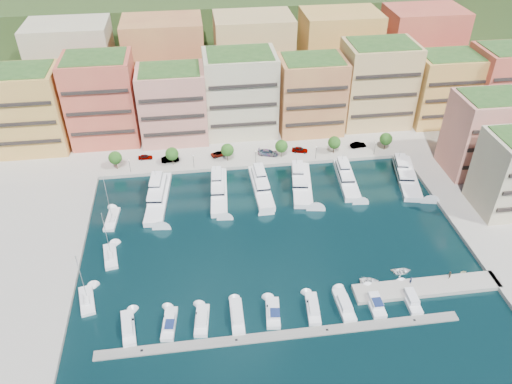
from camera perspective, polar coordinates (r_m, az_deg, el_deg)
The scene contains 60 objects.
ground at distance 122.34m, azimuth 1.91°, elevation -4.90°, with size 400.00×400.00×0.00m, color black.
north_quay at distance 173.52m, azimuth -1.42°, elevation 8.48°, with size 220.00×64.00×2.00m, color #9E998E.
hillside at distance 217.06m, azimuth -2.91°, elevation 14.28°, with size 240.00×40.00×58.00m, color #253A17.
south_pontoon at distance 101.54m, azimuth 3.00°, elevation -16.09°, with size 72.00×2.20×0.35m, color gray.
finger_pier at distance 115.44m, azimuth 18.88°, elevation -10.43°, with size 32.00×5.00×2.00m, color #9E998E.
apartment_0 at distance 163.75m, azimuth -24.84°, elevation 8.50°, with size 22.00×16.50×24.80m.
apartment_1 at distance 159.85m, azimuth -17.19°, elevation 10.06°, with size 20.00×16.50×26.80m.
apartment_2 at distance 156.63m, azimuth -9.48°, elevation 9.84°, with size 20.00×15.50×22.80m.
apartment_3 at distance 158.32m, azimuth -1.80°, elevation 11.22°, with size 22.00×16.50×25.80m.
apartment_4 at distance 160.46m, azimuth 6.26°, elevation 10.98°, with size 20.00×15.50×23.80m.
apartment_5 at distance 167.94m, azimuth 13.63°, elevation 11.91°, with size 22.00×16.50×26.80m.
apartment_6 at distance 175.94m, azimuth 20.61°, elevation 11.02°, with size 20.00×15.50×22.80m.
apartment_7 at distance 184.06m, azimuth 26.58°, elevation 10.91°, with size 22.00×16.50×24.80m.
apartment_east_a at distance 151.89m, azimuth 24.58°, elevation 6.05°, with size 18.00×14.50×22.80m.
backblock_0 at distance 181.23m, azimuth -20.00°, elevation 13.14°, with size 26.00×18.00×30.00m, color beige.
backblock_1 at distance 177.28m, azimuth -10.27°, elevation 14.23°, with size 26.00×18.00×30.00m, color tan.
backblock_2 at distance 178.37m, azimuth -0.30°, elevation 14.92°, with size 26.00×18.00×30.00m, color tan.
backblock_3 at distance 184.39m, azimuth 9.33°, elevation 15.18°, with size 26.00×18.00×30.00m, color #DDA150.
backblock_4 at distance 194.90m, azimuth 18.13°, elevation 15.06°, with size 26.00×18.00×30.00m, color #D06245.
tree_0 at distance 147.46m, azimuth -15.80°, elevation 3.78°, with size 3.80×3.80×5.65m.
tree_1 at distance 145.76m, azimuth -9.59°, elevation 4.32°, with size 3.80×3.80×5.65m.
tree_2 at distance 145.81m, azimuth -3.30°, elevation 4.81°, with size 3.80×3.80×5.65m.
tree_3 at distance 147.60m, azimuth 2.93°, elevation 5.25°, with size 3.80×3.80×5.65m.
tree_4 at distance 151.07m, azimuth 8.94°, elevation 5.60°, with size 3.80×3.80×5.65m.
tree_5 at distance 156.11m, azimuth 14.63°, elevation 5.89°, with size 3.80×3.80×5.65m.
lamppost_0 at distance 145.41m, azimuth -14.27°, elevation 3.14°, with size 0.30×0.30×4.20m.
lamppost_1 at distance 144.09m, azimuth -7.17°, elevation 3.73°, with size 0.30×0.30×4.20m.
lamppost_2 at distance 145.01m, azimuth -0.05°, elevation 4.27°, with size 0.30×0.30×4.20m.
lamppost_3 at distance 148.14m, azimuth 6.89°, elevation 4.72°, with size 0.30×0.30×4.20m.
lamppost_4 at distance 153.32m, azimuth 13.46°, elevation 5.09°, with size 0.30×0.30×4.20m.
yacht_1 at distance 135.64m, azimuth -11.10°, elevation -0.40°, with size 7.04×22.88×7.30m.
yacht_2 at distance 135.86m, azimuth -4.28°, elevation 0.39°, with size 5.67×21.03×7.30m.
yacht_3 at distance 136.99m, azimuth 0.54°, elevation 0.84°, with size 4.77×20.23×7.30m.
yacht_4 at distance 138.76m, azimuth 5.19°, elevation 1.13°, with size 8.18×20.84×7.30m.
yacht_5 at distance 142.33m, azimuth 10.26°, elevation 1.69°, with size 6.11×19.40×7.30m.
yacht_6 at distance 147.38m, azimuth 16.76°, elevation 1.93°, with size 9.25×21.88×7.30m.
cruiser_0 at distance 104.89m, azimuth -14.38°, elevation -14.86°, with size 3.68×9.16×2.55m.
cruiser_1 at distance 103.92m, azimuth -9.87°, elevation -14.64°, with size 3.44×8.34×2.66m.
cruiser_2 at distance 103.63m, azimuth -6.19°, elevation -14.39°, with size 3.53×8.01×2.55m.
cruiser_3 at distance 103.73m, azimuth -2.17°, elevation -14.07°, with size 2.67×9.09×2.55m.
cruiser_4 at distance 104.33m, azimuth 1.95°, elevation -13.65°, with size 3.63×8.00×2.66m.
cruiser_5 at distance 105.67m, azimuth 6.52°, elevation -13.11°, with size 3.32×8.53×2.55m.
cruiser_6 at distance 107.17m, azimuth 10.05°, elevation -12.64°, with size 2.97×8.85×2.55m.
cruiser_7 at distance 108.98m, azimuth 13.39°, elevation -12.15°, with size 2.84×8.27×2.66m.
cruiser_8 at distance 111.66m, azimuth 17.21°, elevation -11.54°, with size 2.77×8.88×2.55m.
sailboat_0 at distance 112.40m, azimuth -18.75°, elevation -11.72°, with size 4.47×8.48×13.20m.
sailboat_2 at distance 131.38m, azimuth -16.13°, elevation -3.07°, with size 3.55×9.14×13.20m.
sailboat_1 at distance 120.81m, azimuth -16.28°, elevation -7.12°, with size 4.16×8.79×13.20m.
tender_3 at distance 121.34m, azimuth 22.61°, elevation -8.48°, with size 1.50×1.74×0.92m, color beige.
tender_2 at distance 117.18m, azimuth 16.39°, elevation -8.69°, with size 2.81×3.93×0.81m, color white.
tender_1 at distance 116.98m, azimuth 15.43°, elevation -8.61°, with size 1.18×1.37×0.72m, color beige.
tender_0 at distance 113.15m, azimuth 12.82°, elevation -9.90°, with size 2.94×4.11×0.85m, color white.
car_0 at distance 151.67m, azimuth -12.53°, elevation 3.94°, with size 1.68×4.18×1.42m, color gray.
car_1 at distance 148.95m, azimuth -9.81°, elevation 3.73°, with size 1.80×5.16×1.70m, color gray.
car_2 at distance 150.07m, azimuth -4.25°, elevation 4.38°, with size 2.25×4.88×1.36m, color gray.
car_3 at distance 149.97m, azimuth 1.37°, elevation 4.54°, with size 2.41×5.93×1.72m, color gray.
car_4 at distance 152.00m, azimuth 5.03°, elevation 4.85°, with size 1.93×4.79×1.63m, color gray.
car_5 at distance 157.03m, azimuth 11.59°, elevation 5.29°, with size 1.69×4.85×1.60m, color gray.
person_0 at distance 113.57m, azimuth 17.28°, elevation -9.60°, with size 0.64×0.42×1.77m, color #222844.
person_1 at distance 117.44m, azimuth 21.24°, elevation -8.81°, with size 0.89×0.69×1.83m, color #453829.
Camera 1 is at (-16.42, -91.12, 79.97)m, focal length 35.00 mm.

